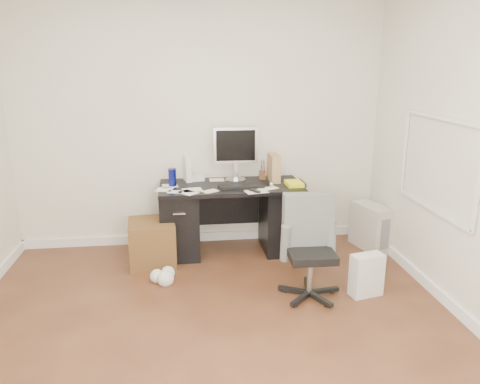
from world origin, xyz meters
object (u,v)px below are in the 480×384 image
object	(u,v)px
desk	(231,216)
office_chair	(311,249)
keyboard	(241,186)
lcd_monitor	(235,154)
wicker_basket	(152,243)
pc_tower	(370,227)

from	to	relation	value
desk	office_chair	size ratio (longest dim) A/B	1.65
keyboard	desk	bearing A→B (deg)	124.47
lcd_monitor	keyboard	bearing A→B (deg)	-83.56
desk	office_chair	bearing A→B (deg)	-62.74
lcd_monitor	wicker_basket	size ratio (longest dim) A/B	1.31
keyboard	pc_tower	size ratio (longest dim) A/B	0.94
lcd_monitor	pc_tower	size ratio (longest dim) A/B	1.20
office_chair	pc_tower	distance (m)	1.41
desk	lcd_monitor	xyz separation A→B (m)	(0.07, 0.16, 0.65)
lcd_monitor	office_chair	size ratio (longest dim) A/B	0.66
lcd_monitor	office_chair	distance (m)	1.50
pc_tower	wicker_basket	distance (m)	2.38
office_chair	desk	bearing A→B (deg)	118.71
lcd_monitor	office_chair	bearing A→B (deg)	-67.04
wicker_basket	office_chair	bearing A→B (deg)	-32.03
pc_tower	wicker_basket	world-z (taller)	pc_tower
lcd_monitor	keyboard	world-z (taller)	lcd_monitor
desk	pc_tower	bearing A→B (deg)	-4.01
office_chair	keyboard	bearing A→B (deg)	117.34
office_chair	wicker_basket	world-z (taller)	office_chair
wicker_basket	keyboard	bearing A→B (deg)	6.76
desk	keyboard	bearing A→B (deg)	-52.97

